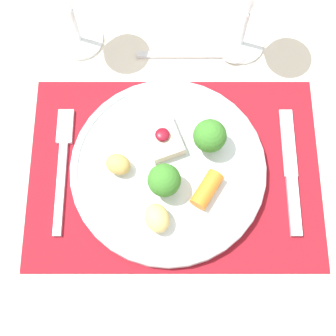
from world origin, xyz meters
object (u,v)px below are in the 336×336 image
(fork, at_px, (62,161))
(spoon, at_px, (216,54))
(dinner_plate, at_px, (169,169))
(knife, at_px, (291,179))

(fork, relative_size, spoon, 1.09)
(fork, bearing_deg, spoon, 40.03)
(fork, distance_m, spoon, 0.30)
(dinner_plate, distance_m, spoon, 0.22)
(fork, xyz_separation_m, knife, (0.34, -0.03, 0.00))
(dinner_plate, distance_m, knife, 0.18)
(fork, bearing_deg, knife, -2.60)
(dinner_plate, relative_size, knife, 1.46)
(knife, distance_m, spoon, 0.24)
(fork, height_order, spoon, spoon)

